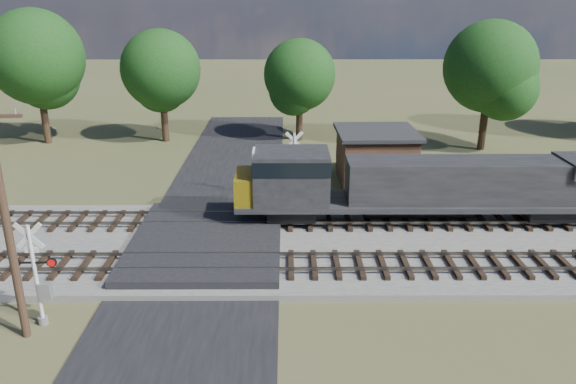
{
  "coord_description": "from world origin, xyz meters",
  "views": [
    {
      "loc": [
        3.78,
        -23.93,
        11.59
      ],
      "look_at": [
        3.88,
        2.0,
        2.32
      ],
      "focal_mm": 35.0,
      "sensor_mm": 36.0,
      "label": 1
    }
  ],
  "objects_px": {
    "crossing_signal_near": "(39,283)",
    "crossing_signal_far": "(293,173)",
    "utility_pole": "(6,219)",
    "equipment_shed": "(376,156)"
  },
  "relations": [
    {
      "from": "crossing_signal_far",
      "to": "utility_pole",
      "type": "xyz_separation_m",
      "value": [
        -9.65,
        -13.54,
        2.75
      ]
    },
    {
      "from": "crossing_signal_near",
      "to": "crossing_signal_far",
      "type": "bearing_deg",
      "value": 52.84
    },
    {
      "from": "utility_pole",
      "to": "equipment_shed",
      "type": "xyz_separation_m",
      "value": [
        14.98,
        17.19,
        -2.79
      ]
    },
    {
      "from": "crossing_signal_near",
      "to": "utility_pole",
      "type": "bearing_deg",
      "value": -117.41
    },
    {
      "from": "crossing_signal_near",
      "to": "crossing_signal_far",
      "type": "xyz_separation_m",
      "value": [
        9.27,
        12.78,
        0.06
      ]
    },
    {
      "from": "equipment_shed",
      "to": "crossing_signal_near",
      "type": "bearing_deg",
      "value": -133.22
    },
    {
      "from": "crossing_signal_far",
      "to": "equipment_shed",
      "type": "relative_size",
      "value": 0.83
    },
    {
      "from": "crossing_signal_near",
      "to": "equipment_shed",
      "type": "bearing_deg",
      "value": 47.17
    },
    {
      "from": "crossing_signal_near",
      "to": "utility_pole",
      "type": "height_order",
      "value": "utility_pole"
    },
    {
      "from": "crossing_signal_far",
      "to": "utility_pole",
      "type": "relative_size",
      "value": 0.5
    }
  ]
}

